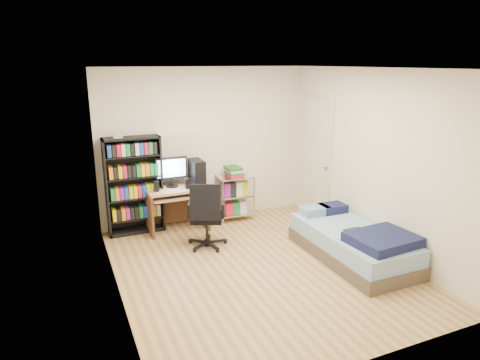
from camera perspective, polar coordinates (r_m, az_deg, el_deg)
name	(u,v)px	position (r m, az deg, el deg)	size (l,w,h in m)	color
room	(260,174)	(5.22, 2.69, 0.81)	(3.58, 4.08, 2.58)	tan
media_shelf	(134,184)	(6.69, -13.96, -0.58)	(0.84, 0.28, 1.56)	black
computer_desk	(182,191)	(6.75, -7.79, -1.40)	(0.92, 0.53, 1.16)	tan
office_chair	(207,227)	(6.12, -4.46, -6.21)	(0.77, 0.77, 0.98)	black
wire_cart	(235,185)	(7.10, -0.71, -0.65)	(0.59, 0.44, 0.91)	silver
bed	(354,243)	(5.99, 14.90, -8.07)	(0.92, 1.83, 0.52)	brown
door	(317,159)	(7.25, 10.27, 2.75)	(0.12, 0.80, 2.00)	silver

